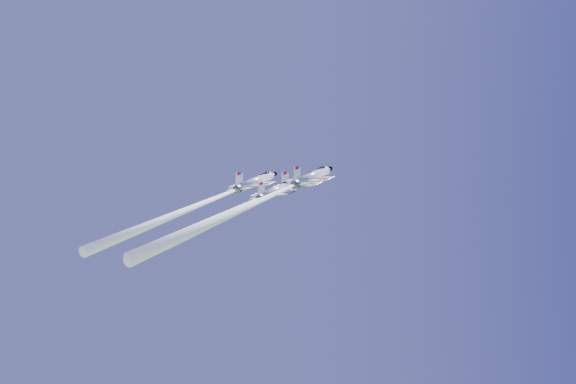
{
  "coord_description": "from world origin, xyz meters",
  "views": [
    {
      "loc": [
        -3.38,
        -123.72,
        85.98
      ],
      "look_at": [
        0.0,
        0.0,
        106.19
      ],
      "focal_mm": 40.0,
      "sensor_mm": 36.0,
      "label": 1
    }
  ],
  "objects_px": {
    "jet_right": "(259,201)",
    "jet_slot": "(231,211)",
    "jet_left": "(204,203)",
    "jet_lead": "(262,200)"
  },
  "relations": [
    {
      "from": "jet_slot",
      "to": "jet_right",
      "type": "bearing_deg",
      "value": 20.68
    },
    {
      "from": "jet_left",
      "to": "jet_right",
      "type": "distance_m",
      "value": 12.38
    },
    {
      "from": "jet_left",
      "to": "jet_right",
      "type": "bearing_deg",
      "value": -2.83
    },
    {
      "from": "jet_right",
      "to": "jet_slot",
      "type": "height_order",
      "value": "jet_right"
    },
    {
      "from": "jet_lead",
      "to": "jet_left",
      "type": "distance_m",
      "value": 11.65
    },
    {
      "from": "jet_lead",
      "to": "jet_left",
      "type": "height_order",
      "value": "jet_left"
    },
    {
      "from": "jet_lead",
      "to": "jet_slot",
      "type": "bearing_deg",
      "value": -80.23
    },
    {
      "from": "jet_left",
      "to": "jet_slot",
      "type": "bearing_deg",
      "value": -16.47
    },
    {
      "from": "jet_left",
      "to": "jet_right",
      "type": "xyz_separation_m",
      "value": [
        9.99,
        -7.27,
        -0.79
      ]
    },
    {
      "from": "jet_right",
      "to": "jet_slot",
      "type": "relative_size",
      "value": 1.29
    }
  ]
}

